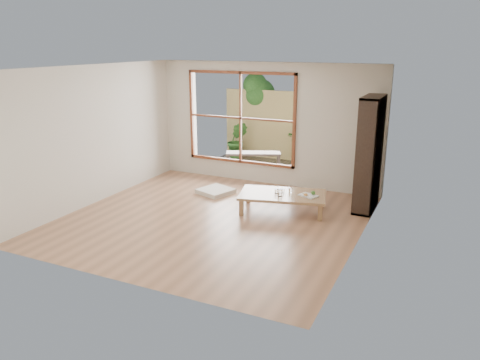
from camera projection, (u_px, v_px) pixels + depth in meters
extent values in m
plane|color=#B17C58|center=(214.00, 219.00, 8.23)|extent=(5.00, 5.00, 0.00)
cube|color=#967849|center=(283.00, 195.00, 8.52)|extent=(1.71, 1.22, 0.05)
cube|color=#967849|center=(242.00, 208.00, 8.36)|extent=(0.09, 0.09, 0.29)
cube|color=#967849|center=(248.00, 195.00, 9.03)|extent=(0.09, 0.09, 0.29)
cube|color=#967849|center=(320.00, 213.00, 8.10)|extent=(0.09, 0.09, 0.29)
cube|color=#967849|center=(321.00, 200.00, 8.78)|extent=(0.09, 0.09, 0.29)
cube|color=silver|center=(216.00, 191.00, 9.61)|extent=(0.78, 0.78, 0.09)
cube|color=#32241B|center=(369.00, 154.00, 8.46)|extent=(0.33, 0.94, 2.09)
cylinder|color=silver|center=(280.00, 193.00, 8.34)|extent=(0.08, 0.08, 0.14)
cylinder|color=silver|center=(290.00, 190.00, 8.56)|extent=(0.06, 0.06, 0.09)
cylinder|color=silver|center=(283.00, 191.00, 8.55)|extent=(0.06, 0.06, 0.08)
cylinder|color=silver|center=(276.00, 191.00, 8.52)|extent=(0.06, 0.06, 0.08)
cube|color=white|center=(308.00, 195.00, 8.37)|extent=(0.37, 0.32, 0.02)
sphere|color=#41772F|center=(313.00, 193.00, 8.37)|extent=(0.08, 0.08, 0.08)
cube|color=orange|center=(306.00, 195.00, 8.34)|extent=(0.07, 0.06, 0.03)
cube|color=beige|center=(305.00, 193.00, 8.43)|extent=(0.08, 0.08, 0.02)
cylinder|color=silver|center=(309.00, 196.00, 8.30)|extent=(0.17, 0.08, 0.01)
cube|color=#312B24|center=(260.00, 168.00, 11.57)|extent=(2.80, 2.00, 0.05)
cube|color=#32241B|center=(253.00, 153.00, 11.27)|extent=(1.35, 0.88, 0.05)
cube|color=#32241B|center=(228.00, 163.00, 11.20)|extent=(0.08, 0.08, 0.36)
cube|color=#32241B|center=(228.00, 160.00, 11.49)|extent=(0.08, 0.08, 0.36)
cube|color=#32241B|center=(279.00, 163.00, 11.18)|extent=(0.08, 0.08, 0.36)
cube|color=#32241B|center=(278.00, 160.00, 11.47)|extent=(0.08, 0.08, 0.36)
cube|color=tan|center=(275.00, 126.00, 12.19)|extent=(2.80, 0.06, 1.80)
imported|color=#346525|center=(305.00, 144.00, 11.81)|extent=(1.09, 1.04, 0.96)
imported|color=#346525|center=(237.00, 140.00, 12.32)|extent=(0.63, 0.56, 0.96)
cylinder|color=#4C3D2D|center=(255.00, 126.00, 12.76)|extent=(0.14, 0.14, 1.60)
sphere|color=#346525|center=(260.00, 94.00, 12.47)|extent=(0.84, 0.84, 0.84)
sphere|color=#346525|center=(251.00, 101.00, 12.70)|extent=(0.70, 0.70, 0.70)
sphere|color=#346525|center=(255.00, 85.00, 12.35)|extent=(0.64, 0.64, 0.64)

